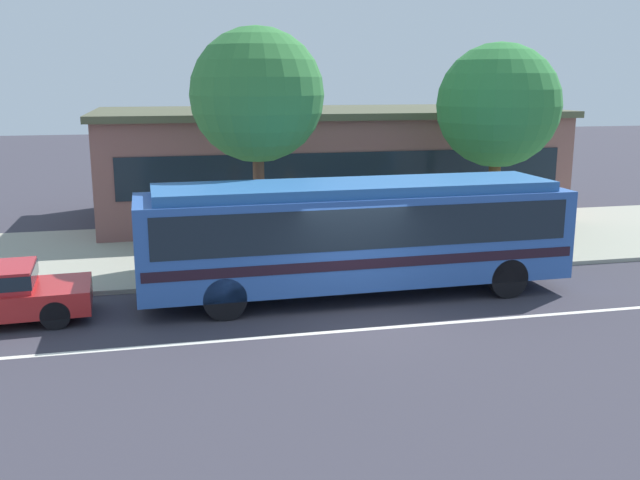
# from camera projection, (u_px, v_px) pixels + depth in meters

# --- Properties ---
(ground_plane) EXTENTS (120.00, 120.00, 0.00)m
(ground_plane) POSITION_uv_depth(u_px,v_px,m) (360.00, 317.00, 16.32)
(ground_plane) COLOR #373540
(sidewalk_slab) EXTENTS (60.00, 8.00, 0.12)m
(sidewalk_slab) POSITION_uv_depth(u_px,v_px,m) (299.00, 246.00, 23.06)
(sidewalk_slab) COLOR #9B9B8A
(sidewalk_slab) RESTS_ON ground_plane
(lane_stripe_center) EXTENTS (56.00, 0.16, 0.01)m
(lane_stripe_center) POSITION_uv_depth(u_px,v_px,m) (370.00, 329.00, 15.56)
(lane_stripe_center) COLOR silver
(lane_stripe_center) RESTS_ON ground_plane
(transit_bus) EXTENTS (10.73, 2.76, 2.87)m
(transit_bus) POSITION_uv_depth(u_px,v_px,m) (356.00, 230.00, 17.70)
(transit_bus) COLOR #2F5AAA
(transit_bus) RESTS_ON ground_plane
(pedestrian_waiting_near_sign) EXTENTS (0.48, 0.48, 1.65)m
(pedestrian_waiting_near_sign) POSITION_uv_depth(u_px,v_px,m) (470.00, 230.00, 20.62)
(pedestrian_waiting_near_sign) COLOR navy
(pedestrian_waiting_near_sign) RESTS_ON sidewalk_slab
(pedestrian_walking_along_curb) EXTENTS (0.38, 0.38, 1.72)m
(pedestrian_walking_along_curb) POSITION_uv_depth(u_px,v_px,m) (463.00, 218.00, 22.14)
(pedestrian_walking_along_curb) COLOR #362D37
(pedestrian_walking_along_curb) RESTS_ON sidewalk_slab
(pedestrian_standing_by_tree) EXTENTS (0.48, 0.48, 1.66)m
(pedestrian_standing_by_tree) POSITION_uv_depth(u_px,v_px,m) (353.00, 235.00, 19.81)
(pedestrian_standing_by_tree) COLOR #33372F
(pedestrian_standing_by_tree) RESTS_ON sidewalk_slab
(bus_stop_sign) EXTENTS (0.08, 0.44, 2.51)m
(bus_stop_sign) POSITION_uv_depth(u_px,v_px,m) (481.00, 209.00, 20.31)
(bus_stop_sign) COLOR gray
(bus_stop_sign) RESTS_ON sidewalk_slab
(street_tree_near_stop) EXTENTS (3.76, 3.76, 6.68)m
(street_tree_near_stop) POSITION_uv_depth(u_px,v_px,m) (257.00, 96.00, 19.87)
(street_tree_near_stop) COLOR brown
(street_tree_near_stop) RESTS_ON sidewalk_slab
(street_tree_mid_block) EXTENTS (3.88, 3.88, 6.36)m
(street_tree_mid_block) POSITION_uv_depth(u_px,v_px,m) (498.00, 106.00, 22.30)
(street_tree_mid_block) COLOR brown
(street_tree_mid_block) RESTS_ON sidewalk_slab
(station_building) EXTENTS (17.55, 8.39, 4.21)m
(station_building) POSITION_uv_depth(u_px,v_px,m) (324.00, 162.00, 28.42)
(station_building) COLOR #805350
(station_building) RESTS_ON ground_plane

